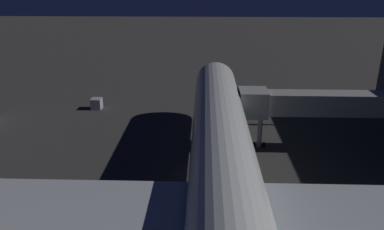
{
  "coord_description": "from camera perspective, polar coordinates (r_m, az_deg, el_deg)",
  "views": [
    {
      "loc": [
        1.58,
        30.52,
        19.34
      ],
      "look_at": [
        3.0,
        -11.44,
        3.5
      ],
      "focal_mm": 34.66,
      "sensor_mm": 36.0,
      "label": 1
    }
  ],
  "objects": [
    {
      "name": "ground_plane",
      "position": [
        36.17,
        4.23,
        -11.72
      ],
      "size": [
        320.0,
        320.0,
        0.0
      ],
      "primitive_type": "plane",
      "color": "#383533"
    },
    {
      "name": "airliner_at_gate",
      "position": [
        24.91,
        5.39,
        -13.23
      ],
      "size": [
        59.9,
        63.91,
        20.0
      ],
      "color": "silver",
      "rests_on": "ground_plane"
    },
    {
      "name": "traffic_cone_nose_port",
      "position": [
        55.47,
        5.73,
        0.46
      ],
      "size": [
        0.36,
        0.36,
        0.55
      ],
      "primitive_type": "cone",
      "color": "orange",
      "rests_on": "ground_plane"
    },
    {
      "name": "baggage_container_spare",
      "position": [
        59.03,
        -14.47,
        1.71
      ],
      "size": [
        1.54,
        1.65,
        1.65
      ],
      "primitive_type": "cube",
      "color": "#B7BABF",
      "rests_on": "ground_plane"
    },
    {
      "name": "jet_bridge",
      "position": [
        44.8,
        18.38,
        1.7
      ],
      "size": [
        20.65,
        3.4,
        7.12
      ],
      "color": "#9E9E99",
      "rests_on": "ground_plane"
    },
    {
      "name": "traffic_cone_nose_starboard",
      "position": [
        55.35,
        1.18,
        0.52
      ],
      "size": [
        0.36,
        0.36,
        0.55
      ],
      "primitive_type": "cone",
      "color": "orange",
      "rests_on": "ground_plane"
    }
  ]
}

